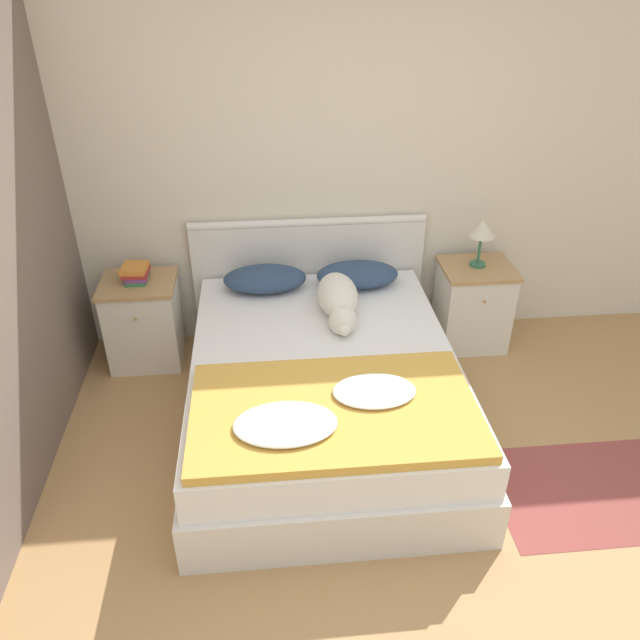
{
  "coord_description": "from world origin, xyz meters",
  "views": [
    {
      "loc": [
        -0.44,
        -1.95,
        2.57
      ],
      "look_at": [
        -0.14,
        1.22,
        0.63
      ],
      "focal_mm": 35.0,
      "sensor_mm": 36.0,
      "label": 1
    }
  ],
  "objects": [
    {
      "name": "ground_plane",
      "position": [
        0.0,
        0.0,
        0.0
      ],
      "size": [
        16.0,
        16.0,
        0.0
      ],
      "primitive_type": "plane",
      "color": "tan"
    },
    {
      "name": "wall_back",
      "position": [
        0.0,
        2.13,
        1.27
      ],
      "size": [
        9.0,
        0.06,
        2.55
      ],
      "color": "beige",
      "rests_on": "ground_plane"
    },
    {
      "name": "wall_side_left",
      "position": [
        -1.75,
        1.05,
        1.27
      ],
      "size": [
        0.06,
        3.1,
        2.55
      ],
      "color": "#706056",
      "rests_on": "ground_plane"
    },
    {
      "name": "bed",
      "position": [
        -0.14,
        1.01,
        0.26
      ],
      "size": [
        1.57,
        2.05,
        0.53
      ],
      "color": "silver",
      "rests_on": "ground_plane"
    },
    {
      "name": "headboard",
      "position": [
        -0.14,
        2.06,
        0.49
      ],
      "size": [
        1.65,
        0.06,
        0.93
      ],
      "color": "silver",
      "rests_on": "ground_plane"
    },
    {
      "name": "nightstand_left",
      "position": [
        -1.3,
        1.83,
        0.31
      ],
      "size": [
        0.5,
        0.44,
        0.62
      ],
      "color": "silver",
      "rests_on": "ground_plane"
    },
    {
      "name": "nightstand_right",
      "position": [
        1.03,
        1.83,
        0.31
      ],
      "size": [
        0.5,
        0.44,
        0.62
      ],
      "color": "silver",
      "rests_on": "ground_plane"
    },
    {
      "name": "pillow_left",
      "position": [
        -0.46,
        1.82,
        0.61
      ],
      "size": [
        0.56,
        0.33,
        0.16
      ],
      "color": "navy",
      "rests_on": "bed"
    },
    {
      "name": "pillow_right",
      "position": [
        0.18,
        1.82,
        0.61
      ],
      "size": [
        0.56,
        0.33,
        0.16
      ],
      "color": "navy",
      "rests_on": "bed"
    },
    {
      "name": "quilt",
      "position": [
        -0.15,
        0.46,
        0.56
      ],
      "size": [
        1.44,
        0.85,
        0.09
      ],
      "color": "gold",
      "rests_on": "bed"
    },
    {
      "name": "dog",
      "position": [
        0.01,
        1.44,
        0.63
      ],
      "size": [
        0.26,
        0.69,
        0.23
      ],
      "color": "silver",
      "rests_on": "bed"
    },
    {
      "name": "book_stack",
      "position": [
        -1.31,
        1.85,
        0.68
      ],
      "size": [
        0.18,
        0.21,
        0.11
      ],
      "color": "#337547",
      "rests_on": "nightstand_left"
    },
    {
      "name": "table_lamp",
      "position": [
        1.03,
        1.84,
        0.89
      ],
      "size": [
        0.19,
        0.19,
        0.34
      ],
      "color": "#336B4C",
      "rests_on": "nightstand_right"
    },
    {
      "name": "rug",
      "position": [
        1.24,
        0.31,
        0.0
      ],
      "size": [
        1.02,
        0.74,
        0.0
      ],
      "color": "#93423D",
      "rests_on": "ground_plane"
    }
  ]
}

